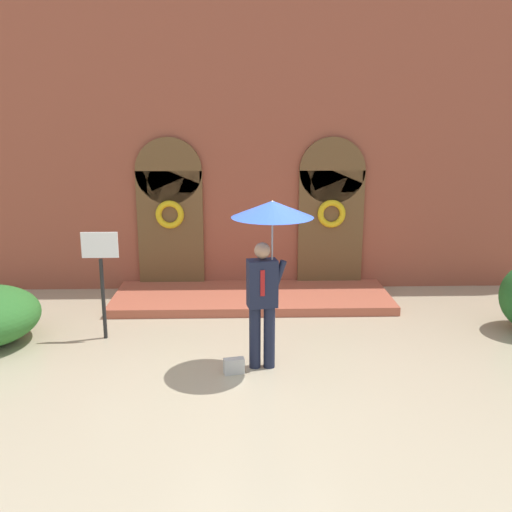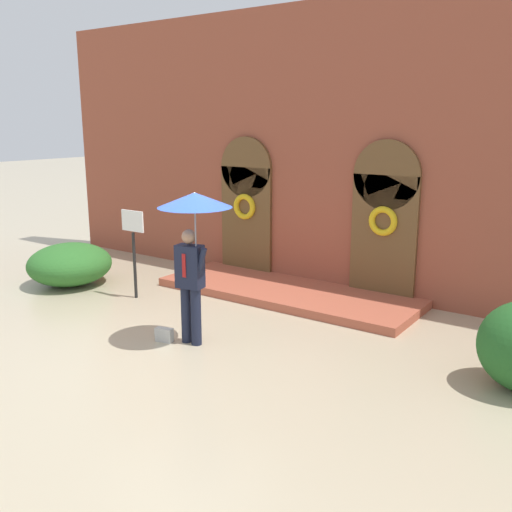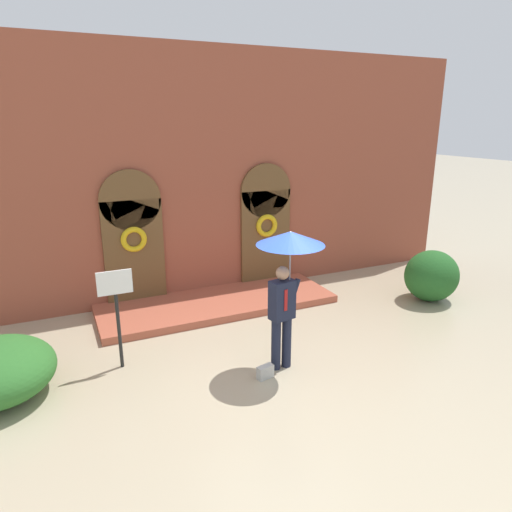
% 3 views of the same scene
% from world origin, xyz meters
% --- Properties ---
extents(ground_plane, '(80.00, 80.00, 0.00)m').
position_xyz_m(ground_plane, '(0.00, 0.00, 0.00)').
color(ground_plane, tan).
extents(building_facade, '(14.00, 2.30, 5.60)m').
position_xyz_m(building_facade, '(-0.00, 4.15, 2.68)').
color(building_facade, brown).
rests_on(building_facade, ground).
extents(person_with_umbrella, '(1.10, 1.10, 2.36)m').
position_xyz_m(person_with_umbrella, '(0.18, 0.15, 1.91)').
color(person_with_umbrella, '#191E33').
rests_on(person_with_umbrella, ground).
extents(handbag, '(0.30, 0.18, 0.22)m').
position_xyz_m(handbag, '(-0.31, -0.05, 0.11)').
color(handbag, '#B7B7B2').
rests_on(handbag, ground).
extents(sign_post, '(0.56, 0.06, 1.72)m').
position_xyz_m(sign_post, '(-2.37, 1.29, 1.16)').
color(sign_post, black).
rests_on(sign_post, ground).
extents(shrub_right, '(1.25, 1.16, 1.18)m').
position_xyz_m(shrub_right, '(4.63, 1.39, 0.59)').
color(shrub_right, '#235B23').
rests_on(shrub_right, ground).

